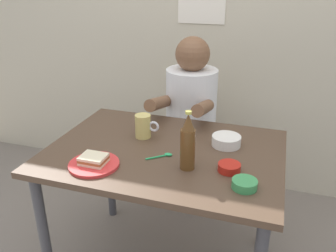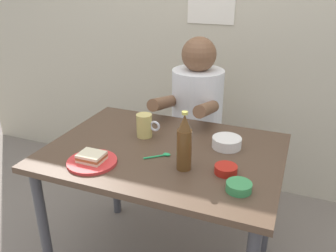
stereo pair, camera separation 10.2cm
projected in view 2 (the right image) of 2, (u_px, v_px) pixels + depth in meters
The scene contains 12 objects.
wall_back at pixel (223, 7), 2.33m from camera, with size 4.40×0.09×2.60m.
dining_table at pixel (164, 166), 1.70m from camera, with size 1.10×0.80×0.74m.
stool at pixel (195, 160), 2.37m from camera, with size 0.34×0.34×0.45m.
person_seated at pixel (197, 102), 2.19m from camera, with size 0.33×0.56×0.72m.
plate_orange at pixel (92, 162), 1.54m from camera, with size 0.22×0.22×0.01m, color red.
sandwich at pixel (92, 157), 1.53m from camera, with size 0.11×0.09×0.04m.
beer_mug at pixel (145, 126), 1.77m from camera, with size 0.13×0.08×0.12m.
beer_bottle at pixel (184, 144), 1.45m from camera, with size 0.06×0.06×0.26m.
dip_bowl_green at pixel (239, 186), 1.34m from camera, with size 0.10×0.10×0.03m.
sambal_bowl_red at pixel (226, 169), 1.46m from camera, with size 0.10×0.10×0.03m.
rice_bowl_white at pixel (227, 142), 1.67m from camera, with size 0.14×0.14×0.05m.
spoon at pixel (162, 155), 1.60m from camera, with size 0.10×0.09×0.01m.
Camera 2 is at (0.57, -1.37, 1.51)m, focal length 37.40 mm.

